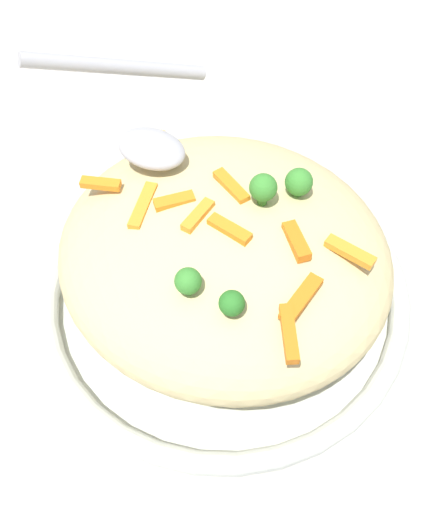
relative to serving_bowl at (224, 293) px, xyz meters
The scene contains 19 objects.
ground_plane 0.02m from the serving_bowl, ahead, with size 2.40×2.40×0.00m, color beige.
serving_bowl is the anchor object (origin of this frame).
pasta_mound 0.06m from the serving_bowl, ahead, with size 0.26×0.24×0.09m, color #DBC689.
carrot_piece_0 0.14m from the serving_bowl, ahead, with size 0.03×0.01×0.01m, color orange.
carrot_piece_1 0.11m from the serving_bowl, 70.71° to the right, with size 0.04×0.01×0.01m, color orange.
carrot_piece_2 0.10m from the serving_bowl, 35.12° to the left, with size 0.03×0.01×0.01m, color orange.
carrot_piece_3 0.14m from the serving_bowl, 23.41° to the right, with size 0.03×0.01×0.01m, color orange.
carrot_piece_4 0.13m from the serving_bowl, 157.12° to the left, with size 0.04×0.01×0.01m, color orange.
carrot_piece_5 0.13m from the serving_bowl, 168.14° to the right, with size 0.04×0.01×0.01m, color orange.
carrot_piece_6 0.11m from the serving_bowl, behind, with size 0.03×0.01×0.01m, color orange.
carrot_piece_7 0.10m from the serving_bowl, 135.05° to the left, with size 0.03×0.01×0.01m, color orange.
carrot_piece_8 0.14m from the serving_bowl, 143.83° to the left, with size 0.04×0.01×0.01m, color orange.
carrot_piece_9 0.11m from the serving_bowl, 17.56° to the left, with size 0.04×0.01×0.01m, color orange.
carrot_piece_10 0.11m from the serving_bowl, ahead, with size 0.03×0.01×0.01m, color orange.
broccoli_floret_0 0.12m from the serving_bowl, 99.22° to the left, with size 0.02×0.02×0.02m.
broccoli_floret_1 0.12m from the serving_bowl, 124.65° to the right, with size 0.02×0.02×0.03m.
broccoli_floret_2 0.13m from the serving_bowl, 123.96° to the left, with size 0.02×0.02×0.02m.
broccoli_floret_3 0.12m from the serving_bowl, 124.65° to the right, with size 0.02×0.02×0.02m.
serving_spoon 0.16m from the serving_bowl, 21.86° to the right, with size 0.13×0.13×0.07m.
Camera 1 is at (-0.13, 0.23, 0.43)m, focal length 39.95 mm.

